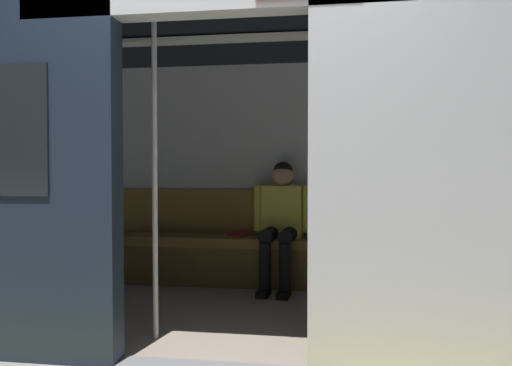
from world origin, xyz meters
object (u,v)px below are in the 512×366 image
Objects in this scene: person_seated at (281,216)px; handbag at (330,230)px; bench_seat at (262,249)px; book at (239,234)px; train_car at (235,119)px; grab_pole_door at (155,176)px.

person_seated is 0.48m from handbag.
person_seated reaches higher than bench_seat.
book is (0.88, -0.06, -0.07)m from handbag.
book is (0.25, -0.08, 0.12)m from bench_seat.
train_car reaches higher than grab_pole_door.
train_car is 1.53m from handbag.
handbag is (-0.72, -0.95, -0.96)m from train_car.
bench_seat is 1.84m from grab_pole_door.
bench_seat is at bearing -176.20° from book.
handbag is at bearing -170.21° from person_seated.
grab_pole_door is (0.67, 1.56, 0.40)m from person_seated.
book is 1.82m from grab_pole_door.
train_car reaches higher than bench_seat.
train_car reaches higher than handbag.
person_seated is (-0.27, -0.88, -0.83)m from train_car.
book is at bearing -3.77° from handbag.
bench_seat is 1.49× the size of grab_pole_door.
handbag is (-0.45, -0.08, -0.13)m from person_seated.
handbag reaches higher than book.
handbag is 0.89m from book.
bench_seat is at bearing -106.83° from grab_pole_door.
bench_seat is 0.29m from book.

